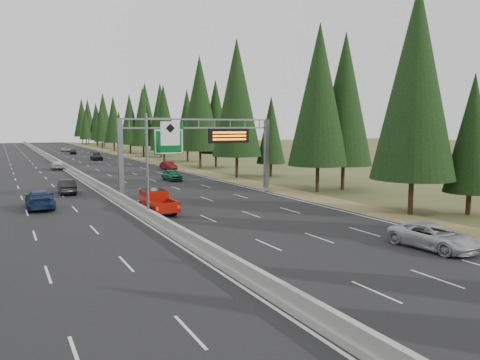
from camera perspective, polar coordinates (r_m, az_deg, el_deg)
name	(u,v)px	position (r m, az deg, el deg)	size (l,w,h in m)	color
road	(61,166)	(89.82, -21.00, 1.62)	(32.00, 260.00, 0.08)	black
shoulder_right	(157,162)	(93.45, -10.10, 2.13)	(3.60, 260.00, 0.06)	olive
median_barrier	(61,164)	(89.79, -21.01, 1.86)	(0.70, 260.00, 0.85)	gray
sign_gantry	(205,145)	(47.74, -4.26, 4.33)	(16.75, 0.98, 7.80)	slate
hov_sign_pole	(155,158)	(35.60, -10.35, 2.60)	(2.80, 0.50, 8.00)	slate
tree_row_right	(181,113)	(91.65, -7.18, 8.05)	(11.89, 240.63, 18.96)	black
silver_minivan	(433,236)	(29.38, 22.52, -6.37)	(2.40, 5.20, 1.45)	#B5B5BA
red_pickup	(155,200)	(39.19, -10.27, -2.40)	(1.99, 5.58, 1.82)	black
car_ahead_green	(172,175)	(61.49, -8.29, 0.61)	(1.72, 4.26, 1.45)	#145A3D
car_ahead_dkred	(168,166)	(76.47, -8.73, 1.72)	(1.41, 4.05, 1.33)	#5A0C0F
car_ahead_dkgrey	(96,156)	(101.96, -17.10, 2.78)	(2.21, 5.43, 1.58)	black
car_ahead_white	(67,149)	(137.55, -20.36, 3.52)	(2.19, 4.75, 1.32)	#BEBEBE
car_ahead_far	(73,152)	(125.69, -19.67, 3.29)	(1.52, 3.78, 1.29)	black
car_onc_near	(67,187)	(52.27, -20.36, -0.75)	(1.59, 4.56, 1.50)	black
car_onc_blue	(40,199)	(43.73, -23.21, -2.17)	(2.25, 5.53, 1.61)	navy
car_onc_white	(56,165)	(82.23, -21.48, 1.73)	(1.74, 4.33, 1.48)	silver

